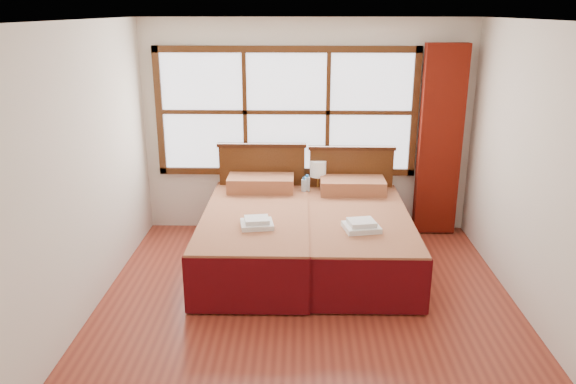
{
  "coord_description": "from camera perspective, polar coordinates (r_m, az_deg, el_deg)",
  "views": [
    {
      "loc": [
        -0.07,
        -4.52,
        2.69
      ],
      "look_at": [
        -0.19,
        0.7,
        0.98
      ],
      "focal_mm": 35.0,
      "sensor_mm": 36.0,
      "label": 1
    }
  ],
  "objects": [
    {
      "name": "wall_back",
      "position": [
        6.91,
        1.93,
        6.53
      ],
      "size": [
        4.0,
        0.0,
        4.0
      ],
      "primitive_type": "plane",
      "rotation": [
        1.57,
        0.0,
        0.0
      ],
      "color": "silver",
      "rests_on": "floor"
    },
    {
      "name": "bed_right",
      "position": [
        6.21,
        7.0,
        -4.28
      ],
      "size": [
        1.12,
        2.18,
        1.1
      ],
      "color": "#36180B",
      "rests_on": "floor"
    },
    {
      "name": "towels_right",
      "position": [
        5.65,
        7.47,
        -3.42
      ],
      "size": [
        0.39,
        0.36,
        0.1
      ],
      "rotation": [
        0.0,
        0.0,
        0.2
      ],
      "color": "white",
      "rests_on": "bed_right"
    },
    {
      "name": "floor",
      "position": [
        5.26,
        1.97,
        -12.62
      ],
      "size": [
        4.5,
        4.5,
        0.0
      ],
      "primitive_type": "plane",
      "color": "maroon",
      "rests_on": "ground"
    },
    {
      "name": "wall_left",
      "position": [
        5.11,
        -20.9,
        1.14
      ],
      "size": [
        0.0,
        4.5,
        4.5
      ],
      "primitive_type": "plane",
      "rotation": [
        1.57,
        0.0,
        1.57
      ],
      "color": "silver",
      "rests_on": "floor"
    },
    {
      "name": "wall_right",
      "position": [
        5.16,
        24.94,
        0.79
      ],
      "size": [
        0.0,
        4.5,
        4.5
      ],
      "primitive_type": "plane",
      "rotation": [
        1.57,
        0.0,
        -1.57
      ],
      "color": "silver",
      "rests_on": "floor"
    },
    {
      "name": "ceiling",
      "position": [
        4.52,
        2.34,
        17.0
      ],
      "size": [
        4.5,
        4.5,
        0.0
      ],
      "primitive_type": "plane",
      "rotation": [
        3.14,
        0.0,
        0.0
      ],
      "color": "white",
      "rests_on": "wall_back"
    },
    {
      "name": "window",
      "position": [
        6.84,
        -0.17,
        8.12
      ],
      "size": [
        3.16,
        0.06,
        1.56
      ],
      "color": "white",
      "rests_on": "wall_back"
    },
    {
      "name": "towels_left",
      "position": [
        5.64,
        -3.18,
        -3.15
      ],
      "size": [
        0.36,
        0.33,
        0.09
      ],
      "rotation": [
        0.0,
        0.0,
        0.17
      ],
      "color": "white",
      "rests_on": "bed_left"
    },
    {
      "name": "nightstand",
      "position": [
        6.95,
        2.28,
        -2.26
      ],
      "size": [
        0.4,
        0.4,
        0.54
      ],
      "color": "#48260F",
      "rests_on": "floor"
    },
    {
      "name": "bed_left",
      "position": [
        6.2,
        -3.19,
        -4.14
      ],
      "size": [
        1.15,
        2.24,
        1.13
      ],
      "color": "#36180B",
      "rests_on": "floor"
    },
    {
      "name": "curtain",
      "position": [
        7.0,
        15.18,
        4.97
      ],
      "size": [
        0.5,
        0.16,
        2.3
      ],
      "primitive_type": "cube",
      "color": "maroon",
      "rests_on": "wall_back"
    },
    {
      "name": "lamp",
      "position": [
        6.9,
        3.08,
        2.29
      ],
      "size": [
        0.2,
        0.2,
        0.38
      ],
      "color": "#B8923A",
      "rests_on": "nightstand"
    },
    {
      "name": "bottle_far",
      "position": [
        6.73,
        1.63,
        0.45
      ],
      "size": [
        0.06,
        0.06,
        0.24
      ],
      "color": "silver",
      "rests_on": "nightstand"
    },
    {
      "name": "bottle_near",
      "position": [
        6.77,
        1.96,
        0.64
      ],
      "size": [
        0.07,
        0.07,
        0.26
      ],
      "color": "silver",
      "rests_on": "nightstand"
    }
  ]
}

